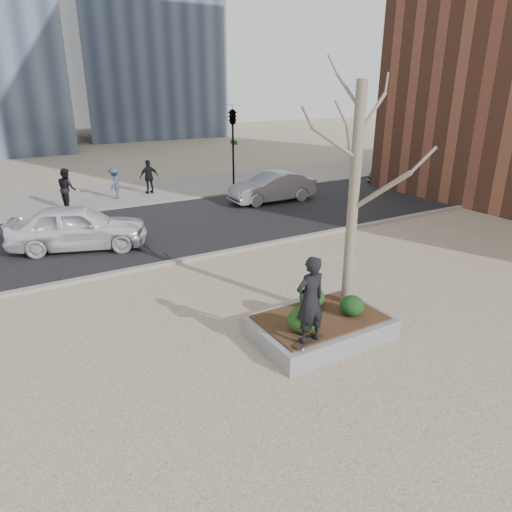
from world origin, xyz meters
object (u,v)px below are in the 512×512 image
planter (320,327)px  skateboarder (310,300)px  police_car (78,227)px  skateboard (308,342)px

planter → skateboarder: bearing=-140.2°
skateboarder → police_car: bearing=-76.1°
planter → skateboard: bearing=-140.2°
planter → skateboarder: skateboarder is taller
skateboarder → police_car: size_ratio=0.40×
planter → skateboard: 1.18m
skateboard → police_car: (-2.64, 9.72, 0.31)m
planter → police_car: 9.67m
skateboarder → police_car: skateboarder is taller
skateboard → police_car: police_car is taller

